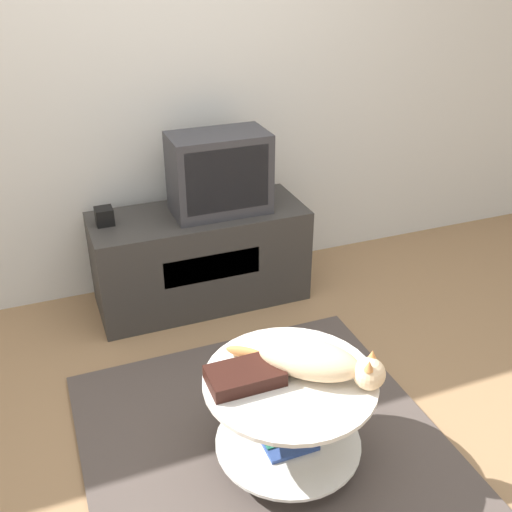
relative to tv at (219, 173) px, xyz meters
name	(u,v)px	position (x,y,z in m)	size (l,w,h in m)	color
ground_plane	(270,457)	(-0.22, -1.25, -0.76)	(12.00, 12.00, 0.00)	#93704C
wall_back	(157,61)	(-0.22, 0.34, 0.54)	(8.00, 0.05, 2.60)	silver
rug	(270,456)	(-0.22, -1.25, -0.75)	(1.45, 1.58, 0.02)	#4C423D
tv_stand	(200,257)	(-0.12, 0.02, -0.49)	(1.17, 0.47, 0.55)	#33302D
tv	(219,173)	(0.00, 0.00, 0.00)	(0.52, 0.29, 0.43)	#333338
speaker	(104,216)	(-0.62, 0.05, -0.17)	(0.09, 0.09, 0.09)	black
coffee_table	(289,411)	(-0.16, -1.29, -0.50)	(0.66, 0.66, 0.41)	#B2B2B7
dvd_box	(244,375)	(-0.32, -1.25, -0.31)	(0.28, 0.16, 0.06)	black
cat	(316,361)	(-0.06, -1.31, -0.27)	(0.49, 0.44, 0.14)	beige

